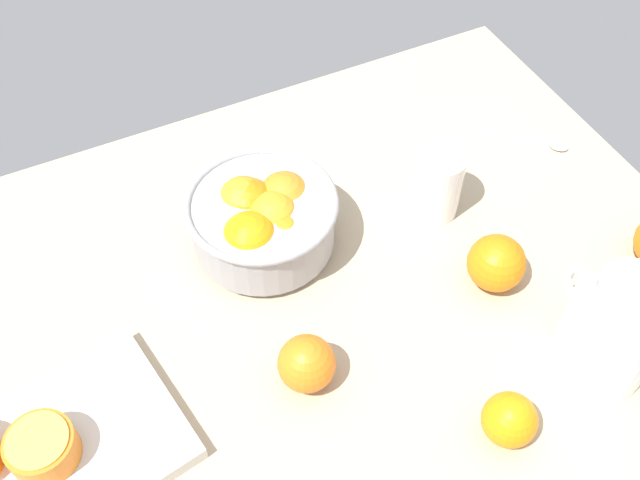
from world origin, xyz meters
TOP-DOWN VIEW (x-y plane):
  - ground_plane at (0.00, 0.00)cm, footprint 118.48×88.06cm
  - fruit_bowl at (-2.07, 12.13)cm, footprint 22.35×22.35cm
  - juice_pitcher at (29.46, -25.90)cm, footprint 12.54×17.31cm
  - juice_glass at (24.46, 7.25)cm, footprint 7.92×7.92cm
  - cutting_board at (-39.71, -8.21)cm, footprint 36.17×26.48cm
  - orange_half_1 at (-39.02, -8.06)cm, footprint 8.30×8.30cm
  - loose_orange_0 at (24.93, -8.55)cm, footprint 8.37×8.37cm
  - loose_orange_1 at (-6.05, -11.17)cm, footprint 7.63×7.63cm
  - loose_orange_3 at (13.06, -28.87)cm, footprint 6.94×6.94cm
  - spoon at (48.70, 11.86)cm, footprint 10.73×11.88cm

SIDE VIEW (x-z plane):
  - ground_plane at x=0.00cm, z-range -3.00..0.00cm
  - spoon at x=48.70cm, z-range -0.07..0.93cm
  - cutting_board at x=-39.71cm, z-range 0.00..2.34cm
  - loose_orange_3 at x=13.06cm, z-range 0.00..6.94cm
  - loose_orange_1 at x=-6.05cm, z-range 0.00..7.63cm
  - loose_orange_0 at x=24.93cm, z-range 0.00..8.37cm
  - orange_half_1 at x=-39.02cm, z-range 2.31..6.79cm
  - juice_glass at x=24.46cm, z-range -0.80..10.65cm
  - fruit_bowl at x=-2.07cm, z-range 0.20..11.25cm
  - juice_pitcher at x=29.46cm, z-range -2.55..15.90cm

